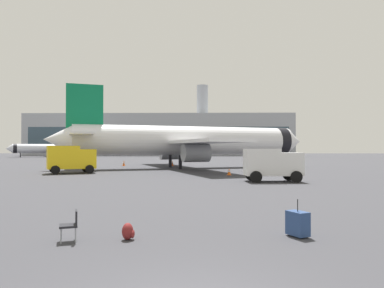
{
  "coord_description": "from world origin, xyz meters",
  "views": [
    {
      "loc": [
        0.15,
        -5.81,
        2.59
      ],
      "look_at": [
        -0.46,
        25.92,
        3.0
      ],
      "focal_mm": 34.23,
      "sensor_mm": 36.0,
      "label": 1
    }
  ],
  "objects_px": {
    "airplane_at_gate": "(188,141)",
    "airplane_taxiing": "(52,149)",
    "cargo_van": "(272,163)",
    "safety_cone_mid": "(229,172)",
    "safety_cone_far": "(124,163)",
    "safety_cone_outer": "(172,163)",
    "gate_chair": "(71,224)",
    "traveller_backpack": "(128,232)",
    "rolling_suitcase": "(298,223)",
    "safety_cone_near": "(296,172)",
    "service_truck": "(71,158)"
  },
  "relations": [
    {
      "from": "safety_cone_near",
      "to": "safety_cone_mid",
      "type": "relative_size",
      "value": 1.13
    },
    {
      "from": "cargo_van",
      "to": "safety_cone_far",
      "type": "distance_m",
      "value": 31.29
    },
    {
      "from": "safety_cone_near",
      "to": "safety_cone_outer",
      "type": "height_order",
      "value": "safety_cone_outer"
    },
    {
      "from": "airplane_at_gate",
      "to": "airplane_taxiing",
      "type": "bearing_deg",
      "value": 124.86
    },
    {
      "from": "cargo_van",
      "to": "traveller_backpack",
      "type": "distance_m",
      "value": 20.14
    },
    {
      "from": "airplane_taxiing",
      "to": "cargo_van",
      "type": "relative_size",
      "value": 5.32
    },
    {
      "from": "service_truck",
      "to": "gate_chair",
      "type": "bearing_deg",
      "value": -70.52
    },
    {
      "from": "safety_cone_mid",
      "to": "gate_chair",
      "type": "relative_size",
      "value": 0.76
    },
    {
      "from": "airplane_taxiing",
      "to": "safety_cone_mid",
      "type": "height_order",
      "value": "airplane_taxiing"
    },
    {
      "from": "airplane_at_gate",
      "to": "service_truck",
      "type": "xyz_separation_m",
      "value": [
        -11.98,
        -10.73,
        -2.05
      ]
    },
    {
      "from": "gate_chair",
      "to": "airplane_taxiing",
      "type": "bearing_deg",
      "value": 112.38
    },
    {
      "from": "traveller_backpack",
      "to": "airplane_taxiing",
      "type": "bearing_deg",
      "value": 113.17
    },
    {
      "from": "safety_cone_outer",
      "to": "gate_chair",
      "type": "bearing_deg",
      "value": -89.44
    },
    {
      "from": "cargo_van",
      "to": "safety_cone_near",
      "type": "distance_m",
      "value": 6.75
    },
    {
      "from": "service_truck",
      "to": "safety_cone_near",
      "type": "relative_size",
      "value": 7.17
    },
    {
      "from": "safety_cone_mid",
      "to": "safety_cone_far",
      "type": "bearing_deg",
      "value": 126.75
    },
    {
      "from": "safety_cone_mid",
      "to": "airplane_at_gate",
      "type": "bearing_deg",
      "value": 108.9
    },
    {
      "from": "safety_cone_far",
      "to": "traveller_backpack",
      "type": "xyz_separation_m",
      "value": [
        9.36,
        -44.71,
        -0.17
      ]
    },
    {
      "from": "airplane_taxiing",
      "to": "safety_cone_outer",
      "type": "bearing_deg",
      "value": -53.92
    },
    {
      "from": "cargo_van",
      "to": "airplane_at_gate",
      "type": "bearing_deg",
      "value": 109.94
    },
    {
      "from": "service_truck",
      "to": "cargo_van",
      "type": "relative_size",
      "value": 1.18
    },
    {
      "from": "airplane_at_gate",
      "to": "cargo_van",
      "type": "height_order",
      "value": "airplane_at_gate"
    },
    {
      "from": "traveller_backpack",
      "to": "safety_cone_mid",
      "type": "bearing_deg",
      "value": 78.98
    },
    {
      "from": "cargo_van",
      "to": "safety_cone_near",
      "type": "height_order",
      "value": "cargo_van"
    },
    {
      "from": "cargo_van",
      "to": "safety_cone_far",
      "type": "relative_size",
      "value": 5.5
    },
    {
      "from": "safety_cone_near",
      "to": "safety_cone_far",
      "type": "relative_size",
      "value": 0.9
    },
    {
      "from": "safety_cone_mid",
      "to": "rolling_suitcase",
      "type": "xyz_separation_m",
      "value": [
        -0.05,
        -25.04,
        0.07
      ]
    },
    {
      "from": "safety_cone_far",
      "to": "traveller_backpack",
      "type": "distance_m",
      "value": 45.68
    },
    {
      "from": "gate_chair",
      "to": "safety_cone_near",
      "type": "bearing_deg",
      "value": 62.52
    },
    {
      "from": "safety_cone_near",
      "to": "airplane_taxiing",
      "type": "bearing_deg",
      "value": 125.21
    },
    {
      "from": "cargo_van",
      "to": "traveller_backpack",
      "type": "xyz_separation_m",
      "value": [
        -7.77,
        -18.54,
        -1.22
      ]
    },
    {
      "from": "cargo_van",
      "to": "safety_cone_mid",
      "type": "relative_size",
      "value": 6.85
    },
    {
      "from": "cargo_van",
      "to": "traveller_backpack",
      "type": "bearing_deg",
      "value": -112.74
    },
    {
      "from": "rolling_suitcase",
      "to": "traveller_backpack",
      "type": "relative_size",
      "value": 2.29
    },
    {
      "from": "service_truck",
      "to": "safety_cone_outer",
      "type": "xyz_separation_m",
      "value": [
        9.48,
        16.96,
        -1.22
      ]
    },
    {
      "from": "safety_cone_mid",
      "to": "gate_chair",
      "type": "xyz_separation_m",
      "value": [
        -6.53,
        -25.72,
        0.18
      ]
    },
    {
      "from": "safety_cone_far",
      "to": "traveller_backpack",
      "type": "bearing_deg",
      "value": -78.18
    },
    {
      "from": "airplane_taxiing",
      "to": "rolling_suitcase",
      "type": "relative_size",
      "value": 21.67
    },
    {
      "from": "rolling_suitcase",
      "to": "safety_cone_mid",
      "type": "bearing_deg",
      "value": 89.89
    },
    {
      "from": "gate_chair",
      "to": "safety_cone_outer",
      "type": "bearing_deg",
      "value": 90.56
    },
    {
      "from": "airplane_taxiing",
      "to": "traveller_backpack",
      "type": "distance_m",
      "value": 110.84
    },
    {
      "from": "cargo_van",
      "to": "safety_cone_outer",
      "type": "distance_m",
      "value": 28.03
    },
    {
      "from": "safety_cone_mid",
      "to": "safety_cone_far",
      "type": "height_order",
      "value": "safety_cone_far"
    },
    {
      "from": "safety_cone_mid",
      "to": "rolling_suitcase",
      "type": "distance_m",
      "value": 25.04
    },
    {
      "from": "cargo_van",
      "to": "safety_cone_far",
      "type": "xyz_separation_m",
      "value": [
        -17.13,
        26.17,
        -1.05
      ]
    },
    {
      "from": "cargo_van",
      "to": "service_truck",
      "type": "bearing_deg",
      "value": 154.22
    },
    {
      "from": "cargo_van",
      "to": "rolling_suitcase",
      "type": "relative_size",
      "value": 4.07
    },
    {
      "from": "service_truck",
      "to": "traveller_backpack",
      "type": "height_order",
      "value": "service_truck"
    },
    {
      "from": "safety_cone_far",
      "to": "gate_chair",
      "type": "relative_size",
      "value": 0.95
    },
    {
      "from": "airplane_at_gate",
      "to": "cargo_van",
      "type": "relative_size",
      "value": 7.74
    }
  ]
}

